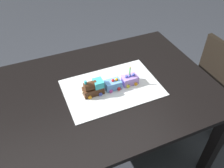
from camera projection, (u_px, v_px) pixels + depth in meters
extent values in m
plane|color=#2D3038|center=(107.00, 153.00, 1.97)|extent=(8.00, 8.00, 0.00)
cube|color=black|center=(105.00, 90.00, 1.49)|extent=(1.40, 1.00, 0.03)
cube|color=black|center=(215.00, 144.00, 1.62)|extent=(0.07, 0.07, 0.71)
cube|color=black|center=(11.00, 111.00, 1.85)|extent=(0.07, 0.07, 0.71)
cube|color=black|center=(151.00, 71.00, 2.23)|extent=(0.07, 0.07, 0.71)
cube|color=black|center=(221.00, 69.00, 1.76)|extent=(0.05, 0.40, 0.40)
cube|color=black|center=(221.00, 86.00, 2.28)|extent=(0.04, 0.04, 0.42)
cube|color=black|center=(220.00, 123.00, 1.95)|extent=(0.04, 0.04, 0.42)
cube|color=black|center=(194.00, 97.00, 2.18)|extent=(0.04, 0.04, 0.42)
cube|color=silver|center=(112.00, 88.00, 1.48)|extent=(0.60, 0.40, 0.00)
cube|color=#472816|center=(93.00, 91.00, 1.42)|extent=(0.12, 0.06, 0.05)
cylinder|color=#472816|center=(90.00, 86.00, 1.39)|extent=(0.08, 0.05, 0.05)
cube|color=#38B7C6|center=(98.00, 83.00, 1.40)|extent=(0.06, 0.06, 0.04)
cylinder|color=#38B7C6|center=(85.00, 83.00, 1.36)|extent=(0.02, 0.02, 0.03)
sphere|color=#F4EFCC|center=(82.00, 93.00, 1.40)|extent=(0.02, 0.02, 0.02)
cylinder|color=orange|center=(90.00, 98.00, 1.40)|extent=(0.02, 0.01, 0.02)
cylinder|color=#4C59D8|center=(101.00, 94.00, 1.42)|extent=(0.02, 0.01, 0.02)
cylinder|color=red|center=(86.00, 90.00, 1.45)|extent=(0.02, 0.01, 0.02)
cylinder|color=green|center=(97.00, 87.00, 1.47)|extent=(0.02, 0.01, 0.02)
cube|color=#669EEA|center=(113.00, 85.00, 1.46)|extent=(0.10, 0.06, 0.06)
cylinder|color=#D84CB2|center=(111.00, 91.00, 1.44)|extent=(0.02, 0.01, 0.02)
cylinder|color=red|center=(119.00, 89.00, 1.45)|extent=(0.02, 0.01, 0.02)
cylinder|color=#4C59D8|center=(107.00, 84.00, 1.49)|extent=(0.02, 0.01, 0.02)
cylinder|color=green|center=(115.00, 82.00, 1.50)|extent=(0.02, 0.01, 0.02)
sphere|color=red|center=(113.00, 80.00, 1.44)|extent=(0.02, 0.02, 0.02)
sphere|color=orange|center=(117.00, 79.00, 1.44)|extent=(0.02, 0.02, 0.02)
cube|color=#AD84E0|center=(130.00, 80.00, 1.49)|extent=(0.10, 0.06, 0.06)
cylinder|color=yellow|center=(128.00, 86.00, 1.47)|extent=(0.02, 0.01, 0.02)
cylinder|color=orange|center=(136.00, 84.00, 1.49)|extent=(0.02, 0.01, 0.02)
cylinder|color=red|center=(123.00, 79.00, 1.52)|extent=(0.02, 0.01, 0.02)
cylinder|color=green|center=(131.00, 77.00, 1.54)|extent=(0.02, 0.01, 0.02)
sphere|color=#4C59D8|center=(133.00, 75.00, 1.48)|extent=(0.02, 0.02, 0.02)
sphere|color=#4C59D8|center=(126.00, 77.00, 1.46)|extent=(0.02, 0.02, 0.02)
sphere|color=#4C59D8|center=(130.00, 76.00, 1.47)|extent=(0.02, 0.02, 0.02)
cylinder|color=#66D872|center=(130.00, 71.00, 1.45)|extent=(0.01, 0.01, 0.05)
cone|color=yellow|center=(130.00, 67.00, 1.42)|extent=(0.01, 0.01, 0.01)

